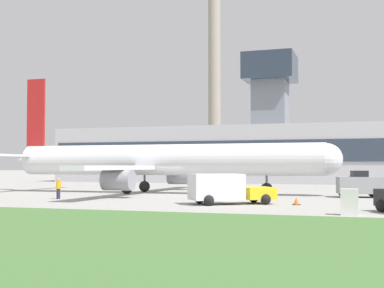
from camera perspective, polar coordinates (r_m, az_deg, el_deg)
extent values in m
plane|color=#999691|center=(48.47, -2.26, -5.36)|extent=(400.00, 400.00, 0.00)
cube|color=#B2B2B7|center=(82.87, 6.33, -1.17)|extent=(60.01, 14.82, 8.40)
cube|color=#2D3847|center=(75.59, 5.18, -0.75)|extent=(58.81, 0.16, 3.02)
cube|color=slate|center=(82.46, 8.37, 1.32)|extent=(5.08, 5.08, 15.51)
cube|color=#283342|center=(83.64, 8.33, 8.02)|extent=(7.62, 7.62, 4.07)
cylinder|color=gray|center=(116.44, 2.40, 6.18)|extent=(2.67, 2.67, 39.52)
cylinder|color=silver|center=(49.62, -2.90, -1.68)|extent=(29.16, 2.85, 2.85)
sphere|color=silver|center=(46.47, 14.16, -1.58)|extent=(2.71, 2.71, 2.71)
cone|color=silver|center=(56.48, -16.86, -1.66)|extent=(3.13, 2.71, 2.71)
cube|color=#B21E1E|center=(56.39, -16.30, 3.24)|extent=(1.99, 0.24, 6.79)
cube|color=silver|center=(52.90, -18.90, -1.14)|extent=(0.87, 8.10, 0.20)
cube|color=silver|center=(59.58, -14.22, -1.31)|extent=(0.87, 8.10, 0.20)
cube|color=silver|center=(43.48, -8.14, -2.52)|extent=(1.93, 13.50, 0.36)
cube|color=silver|center=(56.99, -1.64, -2.48)|extent=(1.93, 13.50, 0.36)
cylinder|color=gray|center=(43.20, -7.90, -3.82)|extent=(2.45, 1.67, 1.67)
cylinder|color=gray|center=(57.07, -1.30, -3.47)|extent=(2.45, 1.67, 1.67)
cylinder|color=#59595B|center=(47.09, 7.96, -3.64)|extent=(0.20, 0.20, 1.87)
sphere|color=black|center=(47.12, 7.97, -4.77)|extent=(1.07, 1.07, 1.07)
cylinder|color=#59595B|center=(48.90, -6.95, -3.59)|extent=(0.20, 0.20, 1.87)
sphere|color=black|center=(48.93, -6.95, -4.69)|extent=(1.07, 1.07, 1.07)
cylinder|color=#59595B|center=(52.60, -5.09, -3.51)|extent=(0.20, 0.20, 1.87)
sphere|color=black|center=(52.62, -5.09, -4.53)|extent=(1.07, 1.07, 1.07)
cube|color=gray|center=(45.42, 17.43, -4.21)|extent=(3.76, 2.68, 1.35)
cube|color=black|center=(45.39, 17.42, -3.04)|extent=(1.46, 1.64, 0.50)
sphere|color=black|center=(44.74, 19.19, -5.04)|extent=(0.70, 0.70, 0.70)
sphere|color=black|center=(46.63, 18.67, -4.93)|extent=(0.70, 0.70, 0.70)
sphere|color=black|center=(44.28, 16.15, -5.11)|extent=(0.70, 0.70, 0.70)
sphere|color=black|center=(46.19, 15.75, -4.99)|extent=(0.70, 0.70, 0.70)
sphere|color=black|center=(31.58, 19.59, -6.23)|extent=(0.70, 0.70, 0.70)
cube|color=yellow|center=(36.65, 7.00, -5.21)|extent=(2.86, 2.93, 0.80)
cube|color=silver|center=(35.62, 2.59, -4.57)|extent=(4.03, 3.70, 1.72)
sphere|color=black|center=(35.76, 7.86, -5.87)|extent=(0.70, 0.70, 0.70)
sphere|color=black|center=(37.70, 6.60, -5.69)|extent=(0.70, 0.70, 0.70)
sphere|color=black|center=(34.41, 1.78, -6.03)|extent=(0.70, 0.70, 0.70)
sphere|color=black|center=(36.42, 0.81, -5.82)|extent=(0.70, 0.70, 0.70)
cylinder|color=#23283D|center=(42.71, -14.07, -5.18)|extent=(0.40, 0.40, 0.78)
cylinder|color=#F2A514|center=(42.68, -14.06, -4.24)|extent=(0.51, 0.51, 0.62)
sphere|color=tan|center=(42.67, -14.05, -3.68)|extent=(0.21, 0.21, 0.21)
cube|color=black|center=(35.92, 11.07, -6.37)|extent=(0.52, 0.52, 0.03)
cone|color=orange|center=(35.90, 11.06, -5.98)|extent=(0.37, 0.37, 0.52)
cube|color=black|center=(40.16, 4.39, -5.97)|extent=(0.52, 0.52, 0.03)
cone|color=orange|center=(40.14, 4.39, -5.50)|extent=(0.37, 0.37, 0.69)
cube|color=silver|center=(29.07, 16.45, -5.96)|extent=(0.88, 0.66, 1.37)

